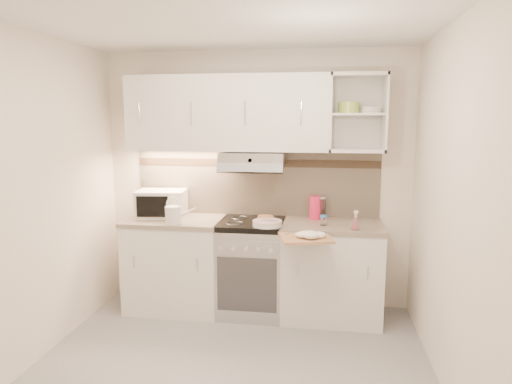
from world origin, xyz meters
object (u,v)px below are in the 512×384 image
watering_can (174,214)px  cutting_board (305,238)px  plate_stack (267,223)px  electric_range (252,267)px  microwave (162,203)px  spray_bottle (355,222)px  pink_pitcher (315,208)px  glass_jar (320,207)px

watering_can → cutting_board: watering_can is taller
watering_can → plate_stack: 0.85m
electric_range → watering_can: bearing=-162.8°
plate_stack → microwave: bearing=166.7°
cutting_board → plate_stack: bearing=130.7°
microwave → watering_can: (0.22, -0.29, -0.04)m
microwave → watering_can: 0.37m
microwave → electric_range: bearing=-11.2°
spray_bottle → cutting_board: spray_bottle is taller
electric_range → pink_pitcher: bearing=16.4°
spray_bottle → microwave: bearing=179.6°
watering_can → pink_pitcher: bearing=15.3°
glass_jar → cutting_board: glass_jar is taller
watering_can → glass_jar: 1.38m
plate_stack → spray_bottle: 0.77m
plate_stack → cutting_board: size_ratio=0.64×
watering_can → cutting_board: size_ratio=0.71×
microwave → pink_pitcher: 1.50m
electric_range → cutting_board: (0.52, -0.43, 0.42)m
electric_range → cutting_board: bearing=-39.7°
spray_bottle → pink_pitcher: bearing=140.7°
pink_pitcher → electric_range: bearing=-171.6°
electric_range → plate_stack: plate_stack is taller
microwave → plate_stack: size_ratio=1.87×
glass_jar → spray_bottle: bearing=-53.6°
pink_pitcher → spray_bottle: bearing=-55.8°
electric_range → pink_pitcher: size_ratio=4.02×
watering_can → spray_bottle: watering_can is taller
pink_pitcher → plate_stack: bearing=-147.8°
glass_jar → cutting_board: bearing=-100.2°
plate_stack → spray_bottle: (0.77, -0.04, 0.05)m
spray_bottle → plate_stack: bearing=-174.0°
electric_range → spray_bottle: 1.10m
electric_range → cutting_board: 0.80m
glass_jar → microwave: bearing=-175.4°
watering_can → glass_jar: bearing=15.8°
plate_stack → pink_pitcher: size_ratio=1.18×
watering_can → spray_bottle: size_ratio=1.61×
watering_can → pink_pitcher: 1.33m
watering_can → glass_jar: (1.32, 0.41, 0.02)m
spray_bottle → cutting_board: bearing=-144.1°
microwave → watering_can: bearing=-58.6°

